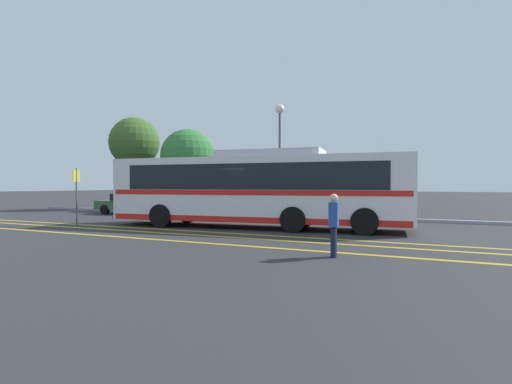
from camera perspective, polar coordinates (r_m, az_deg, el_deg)
ground_plane at (r=17.46m, az=-3.72°, el=-5.00°), size 220.00×220.00×0.00m
lane_strip_0 at (r=15.11m, az=-3.56°, el=-5.91°), size 32.63×0.20×0.01m
lane_strip_1 at (r=14.24m, az=-5.52°, el=-6.34°), size 32.63×0.20×0.01m
lane_strip_2 at (r=12.93m, az=-9.07°, el=-7.08°), size 32.63×0.20×0.01m
curb_strip at (r=22.45m, az=6.33°, el=-3.48°), size 40.63×0.36×0.15m
transit_bus at (r=16.97m, az=0.04°, el=0.60°), size 13.11×3.92×3.27m
parked_car_0 at (r=26.36m, az=-17.38°, el=-1.57°), size 4.49×2.17×1.29m
parked_car_1 at (r=22.60m, az=-6.63°, el=-1.91°), size 4.30×1.92×1.32m
pedestrian_0 at (r=10.24m, az=11.05°, el=-4.14°), size 0.28×0.45×1.60m
bus_stop_sign at (r=20.09m, az=-24.28°, el=0.35°), size 0.08×0.40×2.59m
street_lamp at (r=23.59m, az=3.41°, el=8.40°), size 0.54×0.54×6.55m
tree_0 at (r=30.20m, az=-9.70°, el=4.99°), size 4.09×4.09×6.00m
tree_1 at (r=32.63m, az=-16.97°, el=6.77°), size 3.87×3.87×7.09m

